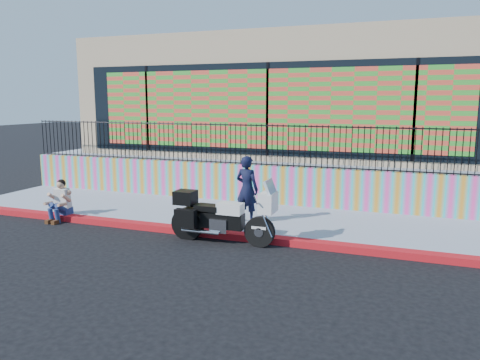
% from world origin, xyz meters
% --- Properties ---
extents(ground, '(90.00, 90.00, 0.00)m').
position_xyz_m(ground, '(0.00, 0.00, 0.00)').
color(ground, black).
rests_on(ground, ground).
extents(red_curb, '(16.00, 0.30, 0.15)m').
position_xyz_m(red_curb, '(0.00, 0.00, 0.07)').
color(red_curb, '#AC160C').
rests_on(red_curb, ground).
extents(sidewalk, '(16.00, 3.00, 0.15)m').
position_xyz_m(sidewalk, '(0.00, 1.65, 0.07)').
color(sidewalk, '#949CB1').
rests_on(sidewalk, ground).
extents(mural_wall, '(16.00, 0.20, 1.10)m').
position_xyz_m(mural_wall, '(0.00, 3.25, 0.70)').
color(mural_wall, '#F4409F').
rests_on(mural_wall, sidewalk).
extents(metal_fence, '(15.80, 0.04, 1.20)m').
position_xyz_m(metal_fence, '(0.00, 3.25, 1.85)').
color(metal_fence, black).
rests_on(metal_fence, mural_wall).
extents(elevated_platform, '(16.00, 10.00, 1.25)m').
position_xyz_m(elevated_platform, '(0.00, 8.35, 0.62)').
color(elevated_platform, '#949CB1').
rests_on(elevated_platform, ground).
extents(storefront_building, '(14.00, 8.06, 4.00)m').
position_xyz_m(storefront_building, '(0.00, 8.13, 3.25)').
color(storefront_building, tan).
rests_on(storefront_building, elevated_platform).
extents(police_motorcycle, '(2.39, 0.79, 1.49)m').
position_xyz_m(police_motorcycle, '(0.33, -0.35, 0.62)').
color(police_motorcycle, black).
rests_on(police_motorcycle, ground).
extents(police_officer, '(0.67, 0.51, 1.65)m').
position_xyz_m(police_officer, '(0.46, 1.01, 0.97)').
color(police_officer, black).
rests_on(police_officer, sidewalk).
extents(seated_man, '(0.54, 0.71, 1.06)m').
position_xyz_m(seated_man, '(-4.34, -0.13, 0.45)').
color(seated_man, navy).
rests_on(seated_man, ground).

